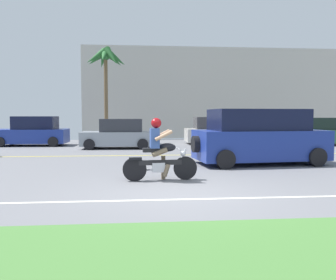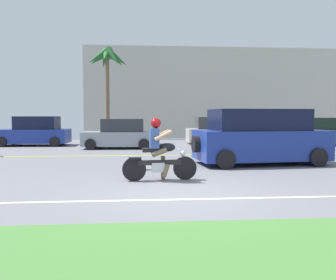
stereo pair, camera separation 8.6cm
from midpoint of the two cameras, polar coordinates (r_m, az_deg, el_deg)
ground at (r=10.85m, az=0.17°, el=-5.36°), size 56.00×30.00×0.04m
grass_median at (r=4.06m, az=9.26°, el=-21.01°), size 56.00×3.80×0.06m
lane_line_near at (r=7.43m, az=2.48°, el=-9.55°), size 50.40×0.12×0.01m
lane_line_far at (r=15.48m, az=-1.30°, el=-2.46°), size 50.40×0.12×0.01m
motorcyclist at (r=9.45m, az=-1.18°, el=-2.29°), size 2.01×0.66×1.68m
suv_nearby at (r=13.08m, az=14.73°, el=0.40°), size 4.88×2.54×1.96m
parked_car_0 at (r=21.83m, az=-20.62°, el=1.21°), size 4.03×2.03×1.69m
parked_car_1 at (r=18.91m, az=-7.64°, el=0.87°), size 3.79×1.94×1.56m
parked_car_2 at (r=21.89m, az=7.94°, el=1.38°), size 3.75×1.85×1.64m
parked_car_3 at (r=22.48m, az=23.19°, el=1.13°), size 3.72×2.01×1.61m
palm_tree_0 at (r=22.76m, az=-9.64°, el=12.31°), size 2.69×2.72×5.97m
building_far at (r=29.51m, az=8.69°, el=7.28°), size 21.69×4.00×6.92m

